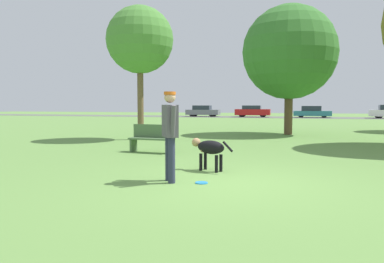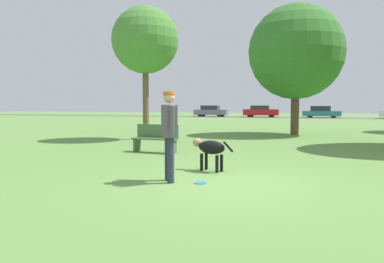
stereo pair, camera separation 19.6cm
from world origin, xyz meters
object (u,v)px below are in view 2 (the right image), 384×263
Objects in this scene: person at (169,128)px; frisbee at (201,183)px; dog at (210,148)px; tree_mid_center at (296,52)px; tree_near_left at (145,41)px; park_bench at (156,137)px; parked_car_red at (261,111)px; parked_car_teal at (321,112)px; parked_car_grey at (211,111)px.

person is 1.16m from frisbee.
person is at bearing 96.05° from dog.
tree_near_left is (-5.71, -4.48, 0.13)m from tree_mid_center.
park_bench is (-2.43, 2.57, -0.04)m from dog.
tree_mid_center is at bearing -73.48° from dog.
dog is 36.48m from parked_car_red.
dog is at bearing -92.21° from parked_car_teal.
tree_mid_center is at bearing 38.12° from tree_near_left.
tree_mid_center is at bearing -80.65° from parked_car_red.
park_bench is at bearing -78.88° from parked_car_grey.
parked_car_grey and parked_car_red have the same top height.
parked_car_grey reaches higher than frisbee.
tree_near_left reaches higher than park_bench.
tree_mid_center reaches higher than person.
parked_car_red reaches higher than dog.
dog is 36.51m from parked_car_teal.
park_bench is at bearing -113.47° from tree_mid_center.
parked_car_teal is (2.53, 36.42, 0.14)m from dog.
tree_near_left is 30.86m from parked_car_grey.
tree_mid_center is 9.63m from park_bench.
parked_car_red is at bearing -60.90° from dog.
parked_car_teal is (2.93, 37.76, -0.37)m from person.
tree_mid_center is at bearing 85.54° from frisbee.
dog is 37.87m from parked_car_grey.
parked_car_teal is (2.33, 37.72, 0.63)m from frisbee.
frisbee is 0.04× the size of tree_near_left.
frisbee is 12.76m from tree_mid_center.
tree_near_left reaches higher than dog.
dog is at bearing 130.33° from person.
tree_near_left is 1.33× the size of parked_car_red.
parked_car_red is (-4.16, 36.24, 0.19)m from dog.
tree_mid_center is 1.13× the size of tree_near_left.
park_bench reaches higher than frisbee.
park_bench is (7.84, -33.89, -0.22)m from parked_car_grey.
parked_car_red is 6.69m from parked_car_teal.
tree_near_left is 31.11m from parked_car_teal.
parked_car_red is at bearing -176.75° from parked_car_teal.
person is 4.44m from park_bench.
parked_car_grey reaches higher than dog.
person is 1.18× the size of park_bench.
parked_car_grey is 2.88× the size of park_bench.
parked_car_red is at bearing 96.61° from frisbee.
parked_car_red is at bearing 89.21° from tree_near_left.
park_bench is at bearing 174.30° from person.
parked_car_teal is 2.89× the size of park_bench.
parked_car_grey is at bearing -178.41° from parked_car_teal.
tree_mid_center is 4.33× the size of park_bench.
tree_near_left is 5.63m from park_bench.
parked_car_grey is at bearing -51.71° from dog.
person is 0.41× the size of parked_car_teal.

